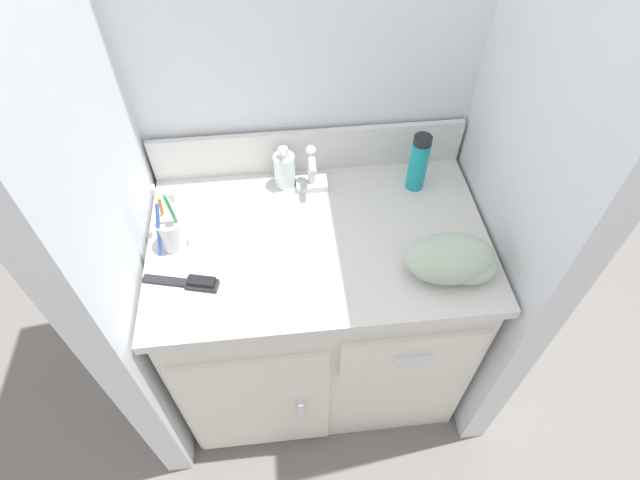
% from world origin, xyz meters
% --- Properties ---
extents(ground_plane, '(6.00, 6.00, 0.00)m').
position_xyz_m(ground_plane, '(0.00, 0.00, 0.00)').
color(ground_plane, slate).
extents(wall_back, '(1.08, 0.08, 2.20)m').
position_xyz_m(wall_back, '(0.00, 0.33, 1.10)').
color(wall_back, silver).
rests_on(wall_back, ground_plane).
extents(wall_left, '(0.08, 0.64, 2.20)m').
position_xyz_m(wall_left, '(-0.50, 0.00, 1.10)').
color(wall_left, silver).
rests_on(wall_left, ground_plane).
extents(wall_right, '(0.08, 0.64, 2.20)m').
position_xyz_m(wall_right, '(0.50, 0.00, 1.10)').
color(wall_right, silver).
rests_on(wall_right, ground_plane).
extents(vanity, '(0.90, 0.58, 0.77)m').
position_xyz_m(vanity, '(-0.00, -0.00, 0.40)').
color(vanity, silver).
rests_on(vanity, ground_plane).
extents(backsplash, '(0.90, 0.02, 0.14)m').
position_xyz_m(backsplash, '(0.00, 0.27, 0.83)').
color(backsplash, silver).
rests_on(backsplash, vanity).
extents(sink_faucet, '(0.09, 0.09, 0.14)m').
position_xyz_m(sink_faucet, '(0.00, 0.19, 0.81)').
color(sink_faucet, silver).
rests_on(sink_faucet, vanity).
extents(toothbrush_cup, '(0.08, 0.10, 0.20)m').
position_xyz_m(toothbrush_cup, '(-0.38, 0.02, 0.82)').
color(toothbrush_cup, silver).
rests_on(toothbrush_cup, vanity).
extents(soap_dispenser, '(0.06, 0.06, 0.14)m').
position_xyz_m(soap_dispenser, '(-0.08, 0.21, 0.82)').
color(soap_dispenser, silver).
rests_on(soap_dispenser, vanity).
extents(shaving_cream_can, '(0.05, 0.05, 0.18)m').
position_xyz_m(shaving_cream_can, '(0.30, 0.16, 0.85)').
color(shaving_cream_can, teal).
rests_on(shaving_cream_can, vanity).
extents(hairbrush, '(0.19, 0.07, 0.03)m').
position_xyz_m(hairbrush, '(-0.33, -0.12, 0.78)').
color(hairbrush, '#232328').
rests_on(hairbrush, vanity).
extents(hand_towel, '(0.22, 0.14, 0.11)m').
position_xyz_m(hand_towel, '(0.32, -0.15, 0.82)').
color(hand_towel, '#A8BCA3').
rests_on(hand_towel, vanity).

